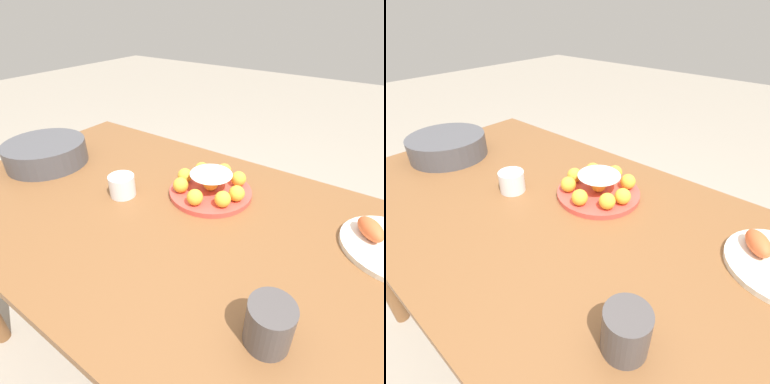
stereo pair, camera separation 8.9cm
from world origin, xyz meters
The scene contains 6 objects.
ground_plane centered at (0.00, 0.00, 0.00)m, with size 12.00×12.00×0.00m, color #9E9384.
dining_table centered at (0.00, 0.00, 0.68)m, with size 1.52×0.86×0.77m.
cake_plate centered at (-0.04, -0.15, 0.80)m, with size 0.26×0.26×0.08m.
serving_bowl centered at (0.58, 0.01, 0.82)m, with size 0.29×0.29×0.08m.
cup_near centered at (0.19, 0.01, 0.81)m, with size 0.08×0.08×0.07m.
cup_far centered at (-0.38, 0.21, 0.82)m, with size 0.09×0.09×0.09m.
Camera 1 is at (-0.45, 0.54, 1.30)m, focal length 28.00 mm.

